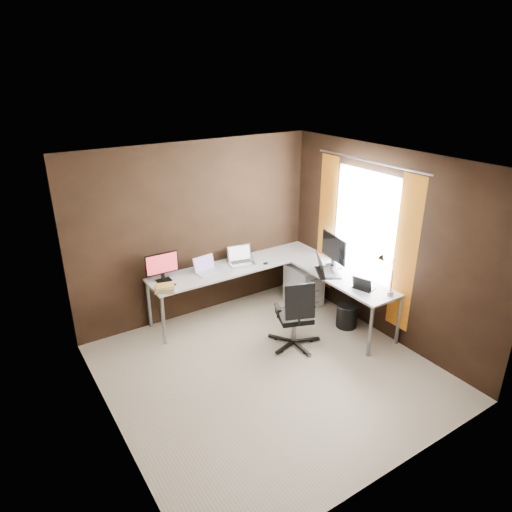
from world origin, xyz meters
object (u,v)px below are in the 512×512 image
Objects in this scene: office_chair at (295,327)px; drawer_pedestal at (304,285)px; monitor_left at (162,265)px; wastebasket at (347,316)px; laptop_black_big at (325,269)px; book_stack at (165,288)px; laptop_white at (206,269)px; desk_lamp at (386,270)px; laptop_silver at (241,259)px; laptop_black_small at (363,286)px; monitor_right at (334,249)px.

drawer_pedestal is at bearing 66.81° from office_chair.
monitor_left is 2.64m from wastebasket.
book_stack is at bearing 100.73° from laptop_black_big.
monitor_left reaches higher than office_chair.
book_stack is at bearing -169.65° from laptop_white.
monitor_left is 1.35× the size of wastebasket.
monitor_left is at bearing 158.54° from desk_lamp.
laptop_silver is 1.36× the size of laptop_black_small.
office_chair is (-0.93, 0.57, -0.79)m from desk_lamp.
monitor_right is at bearing -70.44° from drawer_pedestal.
monitor_left is 2.39m from monitor_right.
laptop_white is 0.58m from laptop_silver.
office_chair is (-0.84, 0.32, -0.49)m from laptop_black_small.
laptop_black_small is (-0.15, -0.74, -0.23)m from monitor_right.
laptop_silver is 1.24m from laptop_black_big.
wastebasket is at bearing -31.26° from monitor_left.
laptop_white is (-1.61, 0.82, -0.22)m from monitor_right.
office_chair is at bearing -76.64° from laptop_silver.
desk_lamp reaches higher than drawer_pedestal.
laptop_white is 0.85× the size of laptop_silver.
laptop_white is 2.14m from laptop_black_small.
desk_lamp reaches higher than monitor_left.
monitor_left is at bearing 153.47° from office_chair.
monitor_left is 1.45× the size of book_stack.
monitor_right is 1.76× the size of wastebasket.
office_chair reaches higher than laptop_white.
wastebasket is (1.52, -1.26, -0.61)m from laptop_white.
monitor_left is 2.22m from laptop_black_big.
monitor_right is 1.35m from laptop_silver.
monitor_left is at bearing -170.75° from laptop_silver.
desk_lamp is at bearing -56.81° from laptop_white.
drawer_pedestal is at bearing 94.53° from wastebasket.
drawer_pedestal is 1.63m from desk_lamp.
desk_lamp is at bearing -85.97° from drawer_pedestal.
office_chair is (-0.83, -0.87, -0.02)m from drawer_pedestal.
laptop_silver is 1.71m from wastebasket.
laptop_white is 2.07m from wastebasket.
laptop_black_big is 0.55× the size of office_chair.
wastebasket is (0.07, -0.88, -0.13)m from drawer_pedestal.
laptop_black_big reaches higher than wastebasket.
monitor_left reaches higher than laptop_black_small.
drawer_pedestal reaches higher than wastebasket.
monitor_left is 0.83× the size of desk_lamp.
book_stack is at bearing 164.58° from desk_lamp.
desk_lamp is (0.19, -0.89, 0.28)m from laptop_black_big.
monitor_right is 1.00m from desk_lamp.
laptop_black_big is at bearing -26.05° from monitor_left.
monitor_left reaches higher than laptop_black_big.
office_chair reaches higher than book_stack.
monitor_left reaches higher than drawer_pedestal.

